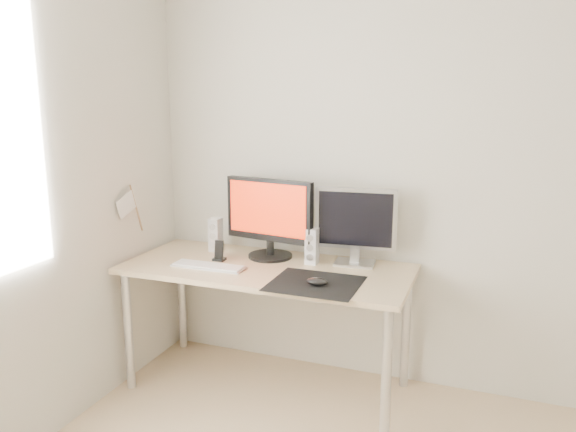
# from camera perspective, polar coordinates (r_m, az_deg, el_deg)

# --- Properties ---
(wall_back) EXTENTS (3.50, 0.00, 3.50)m
(wall_back) POSITION_cam_1_polar(r_m,az_deg,el_deg) (3.17, 16.23, 4.17)
(wall_back) COLOR silver
(wall_back) RESTS_ON ground
(mousepad) EXTENTS (0.45, 0.40, 0.00)m
(mousepad) POSITION_cam_1_polar(r_m,az_deg,el_deg) (2.86, 2.78, -6.86)
(mousepad) COLOR black
(mousepad) RESTS_ON desk
(mouse) EXTENTS (0.11, 0.06, 0.04)m
(mouse) POSITION_cam_1_polar(r_m,az_deg,el_deg) (2.82, 2.99, -6.69)
(mouse) COLOR black
(mouse) RESTS_ON mousepad
(desk) EXTENTS (1.60, 0.70, 0.73)m
(desk) POSITION_cam_1_polar(r_m,az_deg,el_deg) (3.17, -2.14, -6.49)
(desk) COLOR #D1B587
(desk) RESTS_ON ground
(main_monitor) EXTENTS (0.55, 0.30, 0.47)m
(main_monitor) POSITION_cam_1_polar(r_m,az_deg,el_deg) (3.25, -1.92, 0.07)
(main_monitor) COLOR black
(main_monitor) RESTS_ON desk
(second_monitor) EXTENTS (0.45, 0.18, 0.43)m
(second_monitor) POSITION_cam_1_polar(r_m,az_deg,el_deg) (3.14, 6.88, -0.69)
(second_monitor) COLOR silver
(second_monitor) RESTS_ON desk
(speaker_left) EXTENTS (0.07, 0.08, 0.20)m
(speaker_left) POSITION_cam_1_polar(r_m,az_deg,el_deg) (3.45, -7.37, -1.88)
(speaker_left) COLOR silver
(speaker_left) RESTS_ON desk
(speaker_right) EXTENTS (0.07, 0.08, 0.20)m
(speaker_right) POSITION_cam_1_polar(r_m,az_deg,el_deg) (3.17, 2.46, -3.07)
(speaker_right) COLOR white
(speaker_right) RESTS_ON desk
(keyboard) EXTENTS (0.42, 0.12, 0.02)m
(keyboard) POSITION_cam_1_polar(r_m,az_deg,el_deg) (3.15, -8.08, -5.05)
(keyboard) COLOR #AAAAAC
(keyboard) RESTS_ON desk
(phone_dock) EXTENTS (0.07, 0.06, 0.12)m
(phone_dock) POSITION_cam_1_polar(r_m,az_deg,el_deg) (3.26, -7.01, -3.89)
(phone_dock) COLOR black
(phone_dock) RESTS_ON desk
(pennant) EXTENTS (0.01, 0.23, 0.29)m
(pennant) POSITION_cam_1_polar(r_m,az_deg,el_deg) (3.33, -15.79, 1.03)
(pennant) COLOR #A57F54
(pennant) RESTS_ON wall_left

